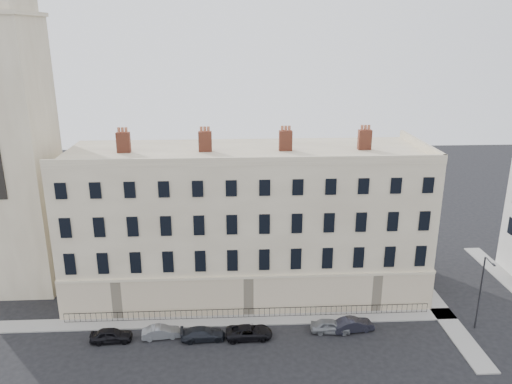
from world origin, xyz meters
The scene contains 13 objects.
ground centered at (0.00, 0.00, 0.00)m, with size 160.00×160.00×0.00m, color black.
terrace centered at (-5.97, 11.97, 7.50)m, with size 36.22×12.22×17.00m.
church_tower centered at (-30.00, 14.00, 18.66)m, with size 8.00×8.13×44.00m.
pavement_terrace centered at (-10.00, 5.00, 0.06)m, with size 48.00×2.00×0.12m, color gray.
pavement_east_return centered at (13.00, 8.00, 0.06)m, with size 2.00×24.00×0.12m, color gray.
railings centered at (-6.00, 5.40, 0.55)m, with size 35.00×0.04×0.96m.
car_a centered at (-18.38, 2.26, 0.63)m, with size 1.48×3.68×1.26m, color black.
car_b centered at (-14.02, 2.60, 0.57)m, with size 1.20×3.44×1.13m, color slate.
car_c centered at (-10.25, 2.11, 0.58)m, with size 1.62×4.00×1.16m, color black.
car_d centered at (-6.11, 2.14, 0.58)m, with size 1.94×4.21×1.17m, color black.
car_e centered at (1.40, 2.66, 0.62)m, with size 1.47×3.65×1.24m, color gray.
car_f centered at (3.51, 2.74, 0.63)m, with size 1.33×3.81×1.26m, color black.
streetlamp centered at (15.01, 2.50, 4.01)m, with size 0.30×1.57×7.24m.
Camera 1 is at (-7.57, -36.68, 26.31)m, focal length 35.00 mm.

